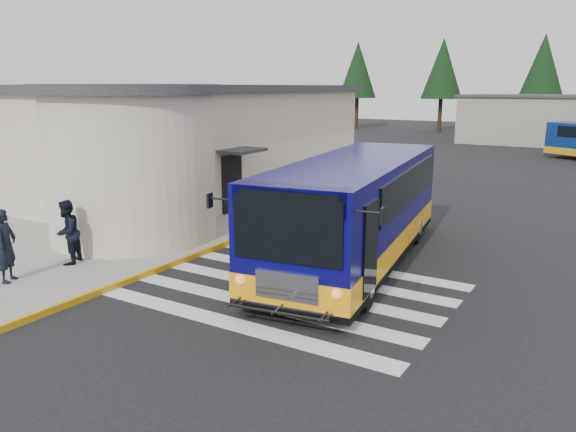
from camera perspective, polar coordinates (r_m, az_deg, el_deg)
The scene contains 8 objects.
ground at distance 14.43m, azimuth 3.02°, elevation -6.76°, with size 140.00×140.00×0.00m, color black.
sidewalk at distance 22.72m, azimuth -12.25°, elevation 0.50°, with size 10.00×34.00×0.15m, color gray.
curb_strip at distance 19.69m, azimuth -1.76°, elevation -1.10°, with size 0.12×34.00×0.16m, color #C39312.
station_building at distance 25.69m, azimuth -11.03°, elevation 7.61°, with size 12.70×18.70×4.80m.
crosswalk at distance 14.02m, azimuth -0.37°, elevation -7.33°, with size 8.00×5.35×0.01m.
transit_bus at distance 15.72m, azimuth 6.81°, elevation 0.15°, with size 4.61×10.68×2.94m.
pedestrian_a at distance 15.44m, azimuth -26.73°, elevation -2.69°, with size 0.67×0.44×1.84m, color black.
pedestrian_b at distance 16.32m, azimuth -21.55°, elevation -1.55°, with size 0.86×0.67×1.76m, color black.
Camera 1 is at (6.45, -11.96, 4.88)m, focal length 35.00 mm.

